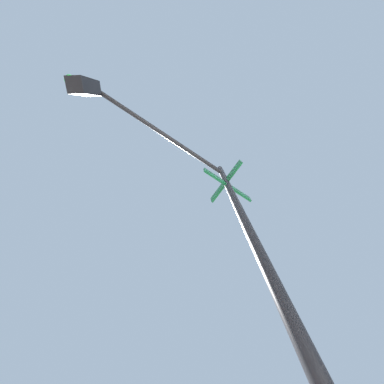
% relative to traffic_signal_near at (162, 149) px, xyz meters
% --- Properties ---
extents(traffic_signal_near, '(3.27, 2.43, 6.28)m').
position_rel_traffic_signal_near_xyz_m(traffic_signal_near, '(0.00, 0.00, 0.00)').
color(traffic_signal_near, black).
rests_on(traffic_signal_near, ground_plane).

